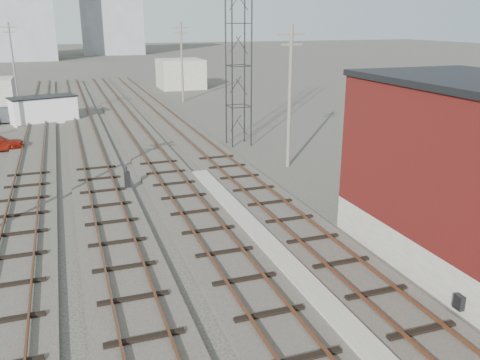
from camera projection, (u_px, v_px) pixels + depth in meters
name	position (u px, v px, depth m)	size (l,w,h in m)	color
ground	(126.00, 101.00, 60.21)	(320.00, 320.00, 0.00)	#282621
track_right	(189.00, 135.00, 42.06)	(3.20, 90.00, 0.39)	#332D28
track_mid_right	(140.00, 139.00, 40.80)	(3.20, 90.00, 0.39)	#332D28
track_mid_left	(89.00, 143.00, 39.54)	(3.20, 90.00, 0.39)	#332D28
track_left	(34.00, 147.00, 38.28)	(3.20, 90.00, 0.39)	#332D28
platform_curb	(296.00, 276.00, 18.93)	(0.90, 28.00, 0.26)	gray
lattice_tower	(238.00, 45.00, 37.18)	(1.60, 1.60, 15.00)	black
utility_pole_left_c	(12.00, 57.00, 63.82)	(1.80, 0.24, 9.00)	#595147
utility_pole_right_a	(290.00, 94.00, 32.01)	(1.80, 0.24, 9.00)	#595147
utility_pole_right_b	(182.00, 60.00, 59.01)	(1.80, 0.24, 9.00)	#595147
apartment_right	(110.00, 6.00, 139.81)	(16.00, 12.00, 26.00)	gray
shed_right	(181.00, 74.00, 71.44)	(6.00, 6.00, 4.00)	gray
switch_stand	(127.00, 180.00, 28.63)	(0.31, 0.31, 1.30)	black
site_trailer	(44.00, 109.00, 47.39)	(6.38, 4.13, 2.48)	silver
car_grey	(13.00, 115.00, 47.70)	(2.07, 5.09, 1.48)	gray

